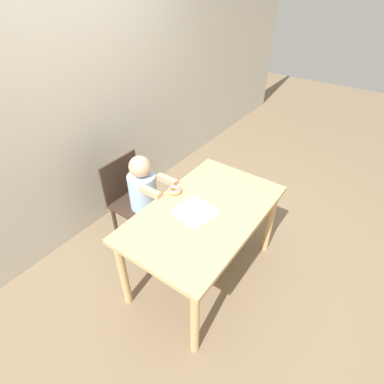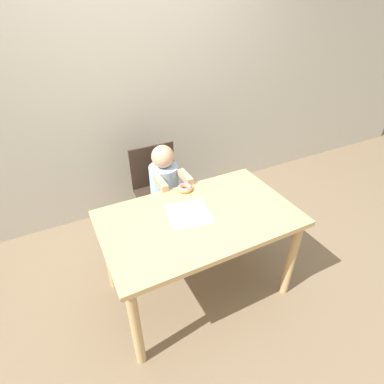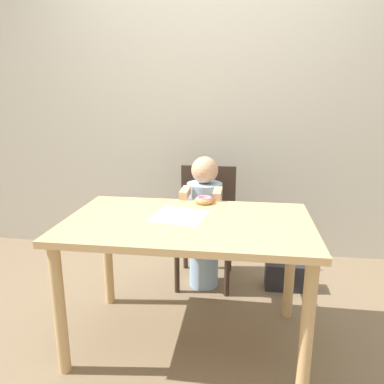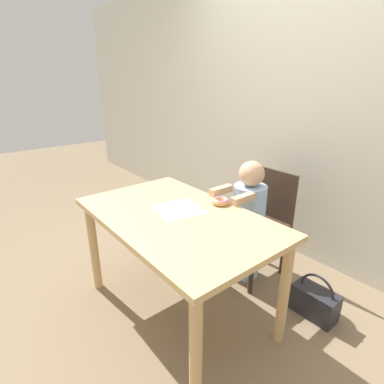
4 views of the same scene
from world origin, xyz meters
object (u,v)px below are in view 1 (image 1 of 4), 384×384
(chair, at_px, (135,200))
(handbag, at_px, (182,200))
(child_figure, at_px, (145,202))
(donut, at_px, (175,190))

(chair, distance_m, handbag, 0.68)
(chair, bearing_deg, child_figure, -90.00)
(child_figure, relative_size, donut, 8.31)
(child_figure, bearing_deg, handbag, 2.91)
(child_figure, height_order, donut, child_figure)
(donut, xyz_separation_m, handbag, (0.55, 0.36, -0.63))
(handbag, bearing_deg, chair, 170.75)
(handbag, bearing_deg, donut, -147.06)
(child_figure, xyz_separation_m, donut, (0.03, -0.33, 0.26))
(child_figure, height_order, handbag, child_figure)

